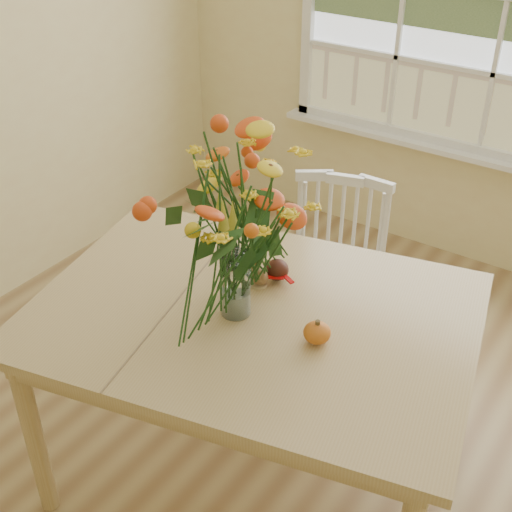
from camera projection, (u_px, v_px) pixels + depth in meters
The scene contains 7 objects.
wall_back at pixel (503, 34), 3.50m from camera, with size 4.00×0.02×2.70m, color beige.
dining_table at pixel (253, 331), 2.46m from camera, with size 1.75×1.41×0.83m.
windsor_chair at pixel (335, 269), 3.16m from camera, with size 0.54×0.53×0.94m.
flower_vase at pixel (234, 225), 2.21m from camera, with size 0.50×0.50×0.59m.
pumpkin at pixel (317, 334), 2.25m from camera, with size 0.09×0.09×0.07m, color #C65217.
turkey_figurine at pixel (258, 276), 2.52m from camera, with size 0.10×0.08×0.11m.
dark_gourd at pixel (277, 271), 2.55m from camera, with size 0.13×0.09×0.08m.
Camera 1 is at (0.95, -1.40, 2.30)m, focal length 48.00 mm.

